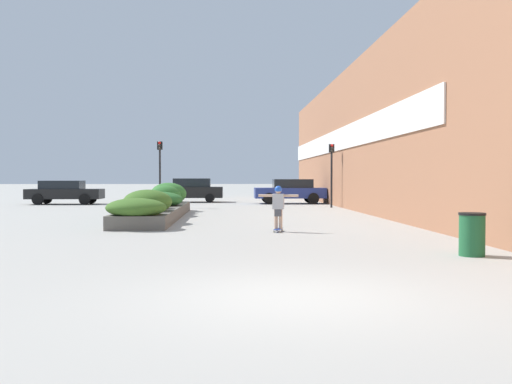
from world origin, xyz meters
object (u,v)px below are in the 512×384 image
object	(u,v)px
skateboard	(278,229)
car_center_left	(190,190)
car_center_right	(290,191)
car_rightmost	(64,192)
trash_bin	(472,234)
skateboarder	(278,203)
traffic_light_left	(160,163)
car_leftmost	(415,191)
traffic_light_right	(332,164)

from	to	relation	value
skateboard	car_center_left	distance (m)	21.96
car_center_right	car_rightmost	size ratio (longest dim) A/B	0.99
car_center_left	car_rightmost	bearing A→B (deg)	110.23
skateboard	trash_bin	bearing A→B (deg)	-43.19
skateboarder	traffic_light_left	distance (m)	15.66
car_leftmost	car_rightmost	xyz separation A→B (m)	(-22.64, -1.54, 0.03)
car_rightmost	car_center_right	bearing A→B (deg)	91.05
trash_bin	car_rightmost	xyz separation A→B (m)	(-15.26, 24.30, 0.33)
skateboarder	car_rightmost	world-z (taller)	car_rightmost
skateboard	car_leftmost	bearing A→B (deg)	75.73
car_center_right	traffic_light_right	distance (m)	5.59
car_rightmost	car_center_left	bearing A→B (deg)	110.23
skateboarder	car_center_left	world-z (taller)	car_center_left
skateboarder	car_center_left	bearing A→B (deg)	114.79
trash_bin	car_leftmost	xyz separation A→B (m)	(7.38, 25.84, 0.30)
car_center_left	traffic_light_left	world-z (taller)	traffic_light_left
car_center_left	car_rightmost	xyz separation A→B (m)	(-7.61, -2.81, -0.04)
skateboard	car_center_left	bearing A→B (deg)	114.79
car_leftmost	traffic_light_left	distance (m)	17.29
trash_bin	car_rightmost	size ratio (longest dim) A/B	0.20
skateboarder	car_center_right	xyz separation A→B (m)	(2.45, 19.02, -0.05)
skateboard	car_rightmost	size ratio (longest dim) A/B	0.17
skateboard	traffic_light_right	distance (m)	14.72
skateboarder	car_leftmost	distance (m)	23.07
traffic_light_left	trash_bin	bearing A→B (deg)	-66.30
car_rightmost	traffic_light_left	world-z (taller)	traffic_light_left
skateboard	traffic_light_right	bearing A→B (deg)	87.41
trash_bin	car_center_left	distance (m)	28.17
traffic_light_right	traffic_light_left	bearing A→B (deg)	175.64
car_leftmost	car_rightmost	size ratio (longest dim) A/B	0.93
skateboarder	traffic_light_right	world-z (taller)	traffic_light_right
car_leftmost	car_center_right	xyz separation A→B (m)	(-8.50, -1.28, 0.07)
car_center_left	car_center_right	bearing A→B (deg)	-111.28
skateboarder	traffic_light_left	world-z (taller)	traffic_light_left
traffic_light_left	traffic_light_right	size ratio (longest dim) A/B	1.05
car_center_right	car_leftmost	bearing A→B (deg)	-81.41
car_center_right	traffic_light_left	distance (m)	9.05
trash_bin	traffic_light_right	distance (m)	19.57
trash_bin	traffic_light_left	distance (m)	22.14
trash_bin	car_center_right	size ratio (longest dim) A/B	0.20
skateboard	car_leftmost	xyz separation A→B (m)	(10.95, 20.30, 0.68)
skateboard	car_rightmost	bearing A→B (deg)	136.00
car_rightmost	traffic_light_right	bearing A→B (deg)	73.05
trash_bin	traffic_light_right	xyz separation A→B (m)	(0.60, 19.47, 1.93)
traffic_light_left	traffic_light_right	bearing A→B (deg)	-4.36
skateboarder	trash_bin	bearing A→B (deg)	-43.19
car_center_left	car_rightmost	world-z (taller)	car_center_left
car_center_left	traffic_light_left	distance (m)	7.21
skateboarder	car_rightmost	size ratio (longest dim) A/B	0.29
car_rightmost	traffic_light_left	size ratio (longest dim) A/B	1.24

